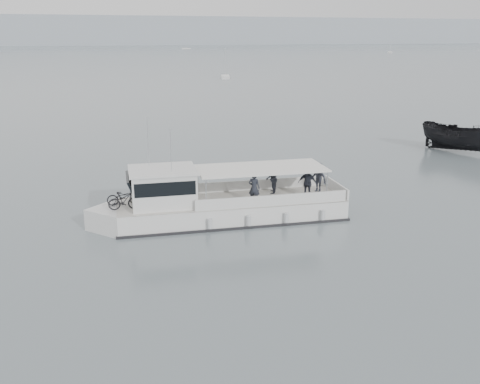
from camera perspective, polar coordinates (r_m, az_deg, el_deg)
name	(u,v)px	position (r m, az deg, el deg)	size (l,w,h in m)	color
ground	(189,224)	(30.25, -5.47, -3.39)	(1400.00, 1400.00, 0.00)	slate
headland	(61,31)	(587.83, -18.57, 16.00)	(1400.00, 90.00, 28.00)	#939EA8
tour_boat	(210,204)	(30.27, -3.27, -1.31)	(14.79, 4.87, 6.15)	silver
dark_motorboat	(459,137)	(52.28, 22.32, 5.45)	(2.65, 7.04, 2.72)	black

